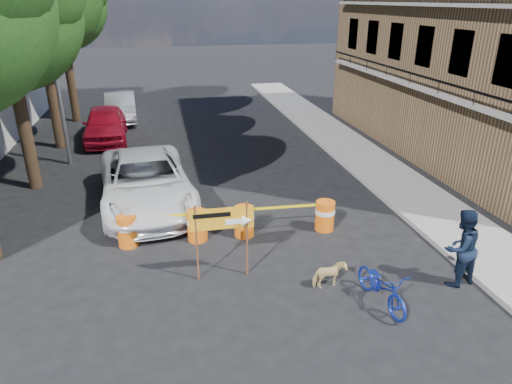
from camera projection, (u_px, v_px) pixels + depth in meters
name	position (u px, v px, depth m)	size (l,w,h in m)	color
ground	(259.00, 269.00, 11.62)	(120.00, 120.00, 0.00)	black
sidewalk_east	(379.00, 169.00, 18.17)	(2.40, 40.00, 0.15)	gray
apartment_building	(503.00, 8.00, 18.75)	(8.00, 16.00, 12.00)	olive
tree_mid_a	(3.00, 10.00, 14.30)	(5.25, 5.00, 8.68)	#332316
tree_far	(60.00, 1.00, 23.22)	(5.04, 4.80, 8.84)	#332316
streetlamp	(54.00, 55.00, 17.34)	(1.25, 0.18, 8.00)	gray
barrel_far_left	(128.00, 230.00, 12.55)	(0.58, 0.58, 0.90)	#E15B0D
barrel_mid_left	(197.00, 225.00, 12.84)	(0.58, 0.58, 0.90)	#E15B0D
barrel_mid_right	(244.00, 221.00, 13.09)	(0.58, 0.58, 0.90)	#E15B0D
barrel_far_right	(325.00, 215.00, 13.43)	(0.58, 0.58, 0.90)	#E15B0D
detour_sign	(230.00, 223.00, 10.77)	(1.54, 0.29, 1.98)	#592D19
pedestrian	(461.00, 248.00, 10.67)	(0.94, 0.73, 1.94)	black
bicycle	(384.00, 270.00, 9.94)	(0.63, 0.95, 1.80)	#152CB0
dog	(329.00, 275.00, 10.76)	(0.36, 0.79, 0.67)	#DFC480
suv_white	(146.00, 181.00, 14.89)	(2.81, 6.10, 1.69)	white
sedan_red	(105.00, 124.00, 21.85)	(1.91, 4.76, 1.62)	#A70D23
sedan_silver	(121.00, 107.00, 25.56)	(1.61, 4.61, 1.52)	#AEB0B6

